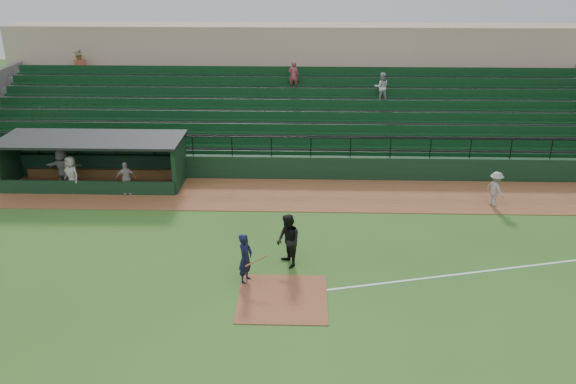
{
  "coord_description": "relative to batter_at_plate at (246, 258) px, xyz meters",
  "views": [
    {
      "loc": [
        0.69,
        -17.52,
        10.79
      ],
      "look_at": [
        0.0,
        5.0,
        1.4
      ],
      "focal_mm": 35.95,
      "sensor_mm": 36.0,
      "label": 1
    }
  ],
  "objects": [
    {
      "name": "dugout_player_a",
      "position": [
        -6.49,
        7.73,
        -0.09
      ],
      "size": [
        1.02,
        0.61,
        1.62
      ],
      "primitive_type": "imported",
      "rotation": [
        0.0,
        0.0,
        0.23
      ],
      "color": "#9E9994",
      "rests_on": "warning_track"
    },
    {
      "name": "batter_at_plate",
      "position": [
        0.0,
        0.0,
        0.0
      ],
      "size": [
        1.12,
        0.79,
        1.86
      ],
      "color": "black",
      "rests_on": "ground"
    },
    {
      "name": "umpire",
      "position": [
        1.45,
        1.17,
        0.09
      ],
      "size": [
        1.13,
        1.23,
        2.04
      ],
      "primitive_type": "imported",
      "rotation": [
        0.0,
        0.0,
        -1.11
      ],
      "color": "black",
      "rests_on": "ground"
    },
    {
      "name": "runner",
      "position": [
        10.72,
        6.91,
        -0.08
      ],
      "size": [
        1.01,
        1.21,
        1.63
      ],
      "primitive_type": "imported",
      "rotation": [
        0.0,
        0.0,
        2.03
      ],
      "color": "#99948F",
      "rests_on": "warning_track"
    },
    {
      "name": "dugout_player_b",
      "position": [
        -9.15,
        7.92,
        0.01
      ],
      "size": [
        1.06,
        0.95,
        1.81
      ],
      "primitive_type": "imported",
      "rotation": [
        0.0,
        0.0,
        -0.53
      ],
      "color": "#A9A49E",
      "rests_on": "warning_track"
    },
    {
      "name": "home_plate_dirt",
      "position": [
        1.33,
        -1.07,
        -0.91
      ],
      "size": [
        3.0,
        3.0,
        0.03
      ],
      "primitive_type": "cube",
      "color": "brown",
      "rests_on": "ground"
    },
    {
      "name": "dugout_player_c",
      "position": [
        -9.88,
        8.68,
        0.07
      ],
      "size": [
        1.8,
        0.59,
        1.93
      ],
      "primitive_type": "imported",
      "rotation": [
        0.0,
        0.0,
        3.13
      ],
      "color": "gray",
      "rests_on": "warning_track"
    },
    {
      "name": "foul_line",
      "position": [
        9.33,
        1.13,
        -0.92
      ],
      "size": [
        17.49,
        4.44,
        0.01
      ],
      "primitive_type": "cube",
      "rotation": [
        0.0,
        0.0,
        0.24
      ],
      "color": "white",
      "rests_on": "ground"
    },
    {
      "name": "stadium_structure",
      "position": [
        1.33,
        16.39,
        1.37
      ],
      "size": [
        38.0,
        13.08,
        6.4
      ],
      "color": "black",
      "rests_on": "ground"
    },
    {
      "name": "ground",
      "position": [
        1.33,
        -0.07,
        -0.93
      ],
      "size": [
        90.0,
        90.0,
        0.0
      ],
      "primitive_type": "plane",
      "color": "#2E5B1D",
      "rests_on": "ground"
    },
    {
      "name": "warning_track",
      "position": [
        1.33,
        7.93,
        -0.91
      ],
      "size": [
        40.0,
        4.0,
        0.03
      ],
      "primitive_type": "cube",
      "color": "brown",
      "rests_on": "ground"
    },
    {
      "name": "dugout",
      "position": [
        -8.42,
        9.49,
        0.4
      ],
      "size": [
        8.9,
        3.2,
        2.42
      ],
      "color": "black",
      "rests_on": "ground"
    }
  ]
}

